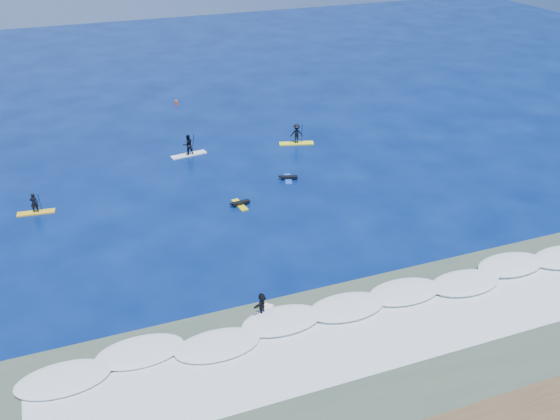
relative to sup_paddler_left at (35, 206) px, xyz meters
name	(u,v)px	position (x,y,z in m)	size (l,w,h in m)	color
ground	(271,233)	(15.58, -9.22, -0.60)	(160.00, 160.00, 0.00)	#031446
shallow_water	(362,356)	(15.58, -23.22, -0.60)	(90.00, 13.00, 0.01)	#3A5041
breaking_wave	(330,313)	(15.58, -19.22, -0.60)	(40.00, 6.00, 0.30)	white
whitewater	(354,344)	(15.58, -22.22, -0.60)	(34.00, 5.00, 0.02)	silver
sup_paddler_left	(35,206)	(0.00, 0.00, 0.00)	(2.81, 1.02, 1.93)	yellow
sup_paddler_center	(188,146)	(13.51, 6.79, 0.26)	(3.38, 1.29, 2.31)	white
sup_paddler_right	(297,135)	(23.81, 5.79, 0.30)	(3.38, 1.68, 2.30)	#FDFA1B
prone_paddler_near	(240,204)	(14.82, -4.40, -0.46)	(1.65, 2.11, 0.43)	yellow
prone_paddler_far	(288,178)	(20.08, -1.38, -0.46)	(1.60, 2.10, 0.43)	blue
wave_surfer	(262,305)	(11.71, -18.12, 0.23)	(1.89, 1.78, 1.48)	white
marker_buoy	(176,102)	(15.67, 21.33, -0.29)	(0.30, 0.30, 0.72)	#F94B16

